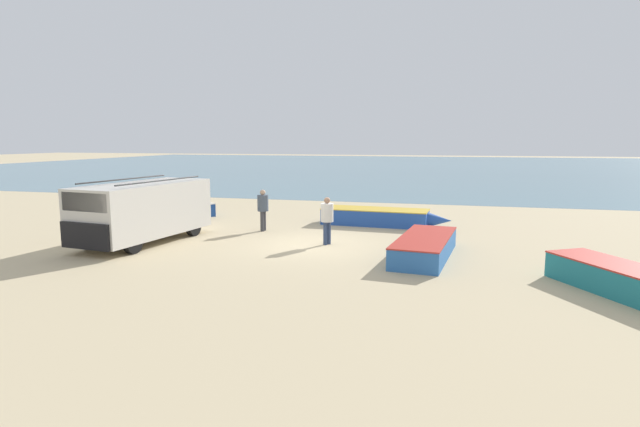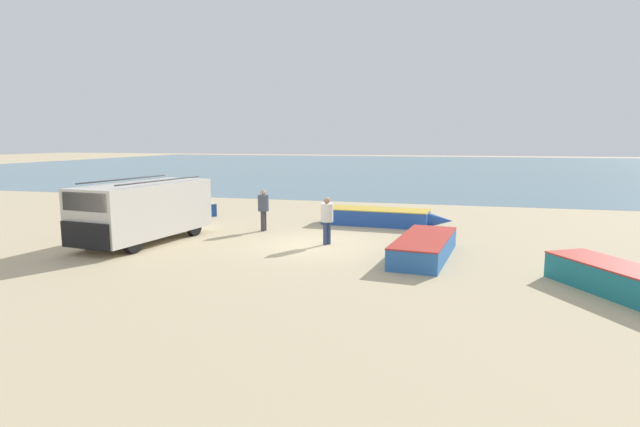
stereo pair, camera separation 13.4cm
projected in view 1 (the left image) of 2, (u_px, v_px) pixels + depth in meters
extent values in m
plane|color=tan|center=(314.00, 245.00, 17.18)|extent=(200.00, 200.00, 0.00)
cube|color=slate|center=(415.00, 166.00, 66.99)|extent=(120.00, 80.00, 0.01)
cube|color=beige|center=(144.00, 209.00, 17.45)|extent=(2.67, 5.36, 1.80)
cube|color=black|center=(85.00, 236.00, 15.11)|extent=(1.87, 0.34, 0.81)
cube|color=#1E232D|center=(85.00, 202.00, 15.03)|extent=(1.79, 0.29, 0.58)
cylinder|color=black|center=(133.00, 243.00, 15.78)|extent=(0.31, 0.71, 0.69)
cylinder|color=black|center=(90.00, 239.00, 16.43)|extent=(0.31, 0.71, 0.69)
cylinder|color=black|center=(193.00, 227.00, 18.71)|extent=(0.31, 0.71, 0.69)
cylinder|color=black|center=(155.00, 224.00, 19.36)|extent=(0.31, 0.71, 0.69)
cylinder|color=black|center=(161.00, 181.00, 17.01)|extent=(0.59, 4.19, 0.05)
cylinder|color=black|center=(124.00, 179.00, 17.59)|extent=(0.59, 4.19, 0.05)
cube|color=#234CA3|center=(375.00, 217.00, 21.17)|extent=(4.49, 1.74, 0.65)
cone|color=#234CA3|center=(440.00, 220.00, 20.35)|extent=(1.01, 0.68, 0.61)
cube|color=gold|center=(375.00, 211.00, 21.13)|extent=(0.29, 1.35, 0.05)
cube|color=gold|center=(375.00, 209.00, 21.12)|extent=(4.53, 1.76, 0.04)
cube|color=navy|center=(179.00, 212.00, 22.83)|extent=(2.69, 3.23, 0.59)
cone|color=navy|center=(140.00, 216.00, 21.58)|extent=(0.83, 0.87, 0.56)
cube|color=silver|center=(179.00, 207.00, 22.80)|extent=(1.05, 0.78, 0.05)
cube|color=silver|center=(179.00, 205.00, 22.78)|extent=(2.72, 3.26, 0.04)
cube|color=#2D66AD|center=(425.00, 248.00, 15.30)|extent=(1.90, 4.27, 0.61)
cone|color=#2D66AD|center=(437.00, 233.00, 17.62)|extent=(0.68, 0.97, 0.58)
cube|color=#B22D23|center=(425.00, 240.00, 15.26)|extent=(1.32, 0.35, 0.05)
cube|color=#B22D23|center=(425.00, 237.00, 15.25)|extent=(1.92, 4.31, 0.04)
cube|color=#1E757F|center=(621.00, 280.00, 11.67)|extent=(2.90, 3.71, 0.64)
cube|color=#B22D23|center=(622.00, 270.00, 11.64)|extent=(1.07, 0.75, 0.05)
cube|color=#B22D23|center=(623.00, 266.00, 11.62)|extent=(2.93, 3.75, 0.04)
cylinder|color=navy|center=(325.00, 233.00, 17.12)|extent=(0.15, 0.15, 0.80)
cylinder|color=navy|center=(329.00, 233.00, 17.23)|extent=(0.15, 0.15, 0.80)
cylinder|color=silver|center=(327.00, 213.00, 17.07)|extent=(0.43, 0.43, 0.63)
sphere|color=#8C664C|center=(327.00, 200.00, 17.01)|extent=(0.22, 0.22, 0.22)
cylinder|color=#38383D|center=(264.00, 221.00, 19.79)|extent=(0.15, 0.15, 0.80)
cylinder|color=#38383D|center=(262.00, 221.00, 19.64)|extent=(0.15, 0.15, 0.80)
cylinder|color=#424C5B|center=(263.00, 203.00, 19.61)|extent=(0.43, 0.43, 0.63)
sphere|color=tan|center=(263.00, 192.00, 19.55)|extent=(0.22, 0.22, 0.22)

